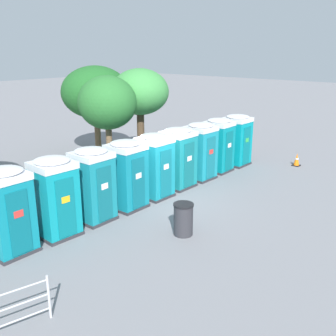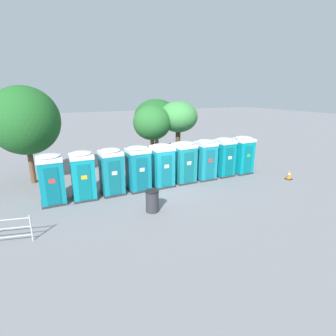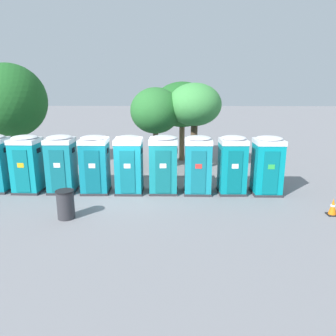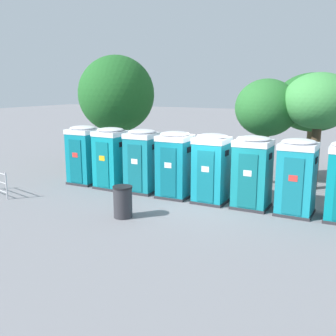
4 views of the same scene
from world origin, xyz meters
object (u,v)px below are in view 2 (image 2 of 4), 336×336
at_px(portapotty_2, 112,171).
at_px(street_tree_2, 178,117).
at_px(portapotty_0, 51,179).
at_px(street_tree_3, 25,121).
at_px(portapotty_5, 184,162).
at_px(trash_can, 152,201).
at_px(portapotty_1, 83,175).
at_px(portapotty_3, 138,168).
at_px(traffic_cone, 289,175).
at_px(event_barrier, 2,230).
at_px(portapotty_7, 224,157).
at_px(portapotty_8, 242,155).
at_px(portapotty_6, 205,159).
at_px(street_tree_0, 156,116).
at_px(street_tree_1, 152,123).
at_px(portapotty_4, 162,165).

bearing_deg(portapotty_2, street_tree_2, 31.46).
distance_m(portapotty_0, street_tree_3, 4.71).
relative_size(portapotty_5, trash_can, 2.44).
height_order(portapotty_1, portapotty_5, same).
xyz_separation_m(portapotty_1, street_tree_2, (7.55, 3.73, 2.30)).
xyz_separation_m(portapotty_3, portapotty_5, (3.00, 0.04, -0.00)).
bearing_deg(street_tree_2, street_tree_3, 178.75).
distance_m(traffic_cone, event_barrier, 15.71).
xyz_separation_m(street_tree_3, event_barrier, (-0.99, -7.03, -3.22)).
height_order(portapotty_0, portapotty_7, same).
xyz_separation_m(portapotty_3, portapotty_8, (7.50, -0.05, -0.00)).
xyz_separation_m(portapotty_6, street_tree_0, (-0.54, 6.44, 2.17)).
bearing_deg(street_tree_1, street_tree_3, 178.55).
relative_size(portapotty_3, trash_can, 2.44).
distance_m(portapotty_0, portapotty_4, 6.00).
bearing_deg(street_tree_0, portapotty_7, -72.32).
distance_m(street_tree_0, street_tree_2, 2.74).
distance_m(portapotty_4, street_tree_3, 8.38).
bearing_deg(portapotty_1, trash_can, -48.94).
distance_m(portapotty_2, street_tree_3, 6.09).
bearing_deg(street_tree_0, portapotty_5, -98.51).
bearing_deg(portapotty_2, street_tree_0, 49.44).
xyz_separation_m(portapotty_0, event_barrier, (-1.92, -3.16, -0.72)).
height_order(portapotty_1, event_barrier, portapotty_1).
bearing_deg(street_tree_0, portapotty_1, -137.37).
height_order(portapotty_5, portapotty_7, same).
distance_m(portapotty_6, traffic_cone, 5.48).
distance_m(portapotty_2, street_tree_0, 8.67).
xyz_separation_m(portapotty_0, street_tree_0, (8.46, 6.33, 2.17)).
bearing_deg(street_tree_1, portapotty_7, -46.69).
xyz_separation_m(street_tree_3, trash_can, (5.03, -6.94, -3.26)).
relative_size(portapotty_3, street_tree_1, 0.56).
bearing_deg(portapotty_8, portapotty_6, 179.16).
bearing_deg(portapotty_2, portapotty_5, -0.26).
height_order(portapotty_3, traffic_cone, portapotty_3).
bearing_deg(portapotty_0, portapotty_3, -1.35).
distance_m(portapotty_0, portapotty_1, 1.50).
bearing_deg(portapotty_5, portapotty_7, -0.29).
bearing_deg(portapotty_0, street_tree_1, 27.81).
bearing_deg(street_tree_3, event_barrier, -98.02).
bearing_deg(portapotty_5, portapotty_1, -179.91).
distance_m(portapotty_0, portapotty_2, 3.00).
bearing_deg(traffic_cone, portapotty_8, 125.98).
bearing_deg(street_tree_1, trash_can, -112.99).
distance_m(portapotty_3, trash_can, 3.08).
relative_size(street_tree_2, street_tree_3, 0.82).
relative_size(portapotty_0, street_tree_2, 0.53).
relative_size(trash_can, event_barrier, 0.52).
bearing_deg(portapotty_1, portapotty_5, 0.09).
relative_size(portapotty_6, event_barrier, 1.27).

